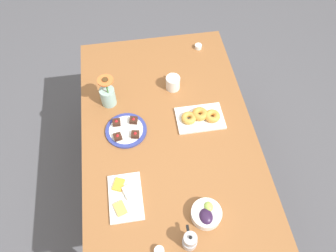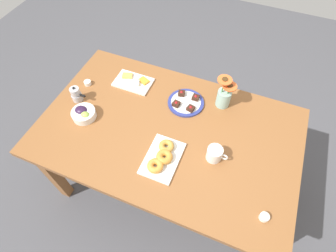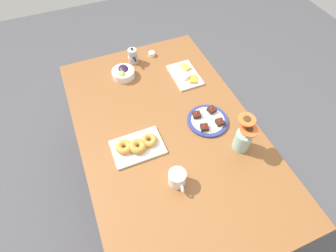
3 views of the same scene
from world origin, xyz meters
name	(u,v)px [view 1 (image 1 of 3)]	position (x,y,z in m)	size (l,w,h in m)	color
ground_plane	(168,182)	(0.00, 0.00, 0.00)	(6.00, 6.00, 0.00)	#4C4C51
dining_table	(168,138)	(0.00, 0.00, 0.65)	(1.60, 1.00, 0.74)	brown
coffee_mug	(173,83)	(0.32, -0.08, 0.79)	(0.12, 0.09, 0.09)	white
grape_bowl	(206,214)	(-0.54, -0.11, 0.77)	(0.15, 0.15, 0.07)	white
cheese_platter	(125,197)	(-0.38, 0.28, 0.75)	(0.26, 0.17, 0.03)	white
croissant_platter	(200,117)	(0.05, -0.20, 0.76)	(0.19, 0.28, 0.05)	white
jam_cup_honey	(198,46)	(0.65, -0.31, 0.76)	(0.05, 0.05, 0.03)	white
jam_cup_berry	(159,251)	(-0.67, 0.15, 0.76)	(0.05, 0.05, 0.03)	white
dessert_plate	(126,130)	(0.03, 0.24, 0.75)	(0.24, 0.24, 0.05)	navy
flower_vase	(108,94)	(0.25, 0.33, 0.82)	(0.13, 0.10, 0.23)	#99C1B7
moka_pot	(190,241)	(-0.65, 0.00, 0.79)	(0.11, 0.07, 0.12)	#B7B7BC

